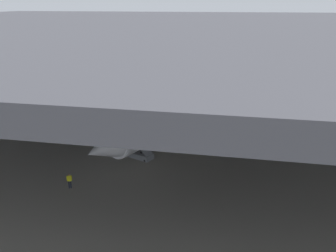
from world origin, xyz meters
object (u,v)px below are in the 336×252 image
(airplane_main, at_px, (187,111))
(crew_worker_near_nose, at_px, (69,180))
(boarding_stairs, at_px, (138,151))
(baggage_tug, at_px, (182,113))
(crew_worker_by_stairs, at_px, (146,138))

(airplane_main, xyz_separation_m, crew_worker_near_nose, (-9.68, -18.55, -2.58))
(boarding_stairs, distance_m, baggage_tug, 18.26)
(airplane_main, xyz_separation_m, crew_worker_by_stairs, (-4.88, -5.51, -2.52))
(boarding_stairs, bearing_deg, crew_worker_by_stairs, 90.00)
(crew_worker_by_stairs, bearing_deg, airplane_main, 48.46)
(airplane_main, relative_size, crew_worker_near_nose, 21.69)
(crew_worker_near_nose, height_order, crew_worker_by_stairs, crew_worker_by_stairs)
(baggage_tug, bearing_deg, boarding_stairs, -98.51)
(crew_worker_near_nose, bearing_deg, airplane_main, 62.43)
(airplane_main, relative_size, baggage_tug, 15.41)
(boarding_stairs, xyz_separation_m, baggage_tug, (2.70, 18.06, -0.21))
(airplane_main, xyz_separation_m, baggage_tug, (-2.18, 8.63, -3.01))
(boarding_stairs, relative_size, crew_worker_by_stairs, 2.70)
(crew_worker_near_nose, relative_size, baggage_tug, 0.71)
(airplane_main, distance_m, crew_worker_near_nose, 21.08)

